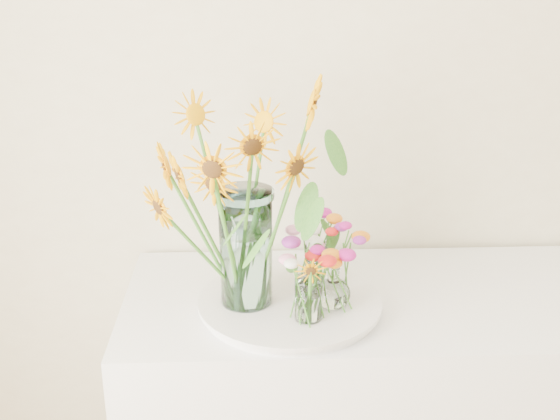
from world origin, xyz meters
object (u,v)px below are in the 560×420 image
Objects in this scene: tray at (290,305)px; mason_jar at (246,248)px; small_vase_b at (334,284)px; small_vase_c at (318,267)px; small_vase_a at (308,299)px.

tray is 0.20m from mason_jar.
tray is 0.13m from small_vase_b.
tray is 0.13m from small_vase_c.
tray is at bearing 111.65° from small_vase_a.
small_vase_a reaches higher than tray.
small_vase_a is 0.17m from small_vase_c.
mason_jar is 0.22m from small_vase_c.
mason_jar reaches higher than small_vase_b.
mason_jar is 0.24m from small_vase_b.
mason_jar is 0.20m from small_vase_a.
tray is at bearing -139.85° from small_vase_c.
small_vase_b is (0.11, -0.03, 0.08)m from tray.
mason_jar is 2.43× the size of small_vase_b.
mason_jar is at bearing 172.13° from small_vase_b.
small_vase_b is (0.22, -0.03, -0.09)m from mason_jar.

